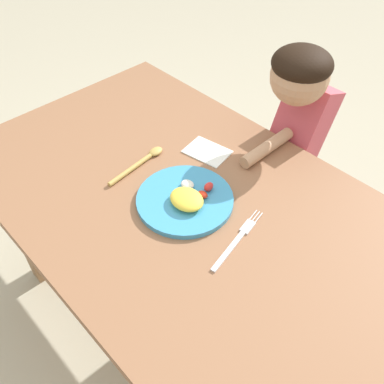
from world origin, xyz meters
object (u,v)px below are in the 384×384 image
(spoon, at_px, (142,162))
(person, at_px, (293,154))
(plate, at_px, (186,199))
(fork, at_px, (237,240))

(spoon, xyz_separation_m, person, (0.23, 0.50, -0.12))
(plate, bearing_deg, fork, 1.01)
(plate, distance_m, spoon, 0.22)
(plate, xyz_separation_m, person, (0.02, 0.52, -0.12))
(plate, xyz_separation_m, fork, (0.19, 0.00, -0.01))
(spoon, bearing_deg, person, -31.60)
(spoon, relative_size, person, 0.22)
(fork, height_order, person, person)
(fork, relative_size, spoon, 1.06)
(plate, bearing_deg, spoon, 176.14)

